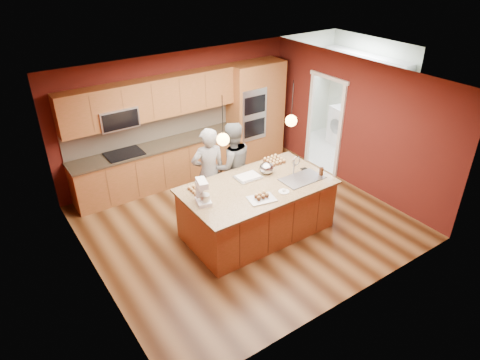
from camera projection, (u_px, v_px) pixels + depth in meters
floor at (244, 222)px, 8.10m from camera, size 5.50×5.50×0.00m
ceiling at (245, 82)px, 6.77m from camera, size 5.50×5.50×0.00m
wall_back at (178, 116)px, 9.23m from camera, size 5.50×0.00×5.50m
wall_front at (353, 228)px, 5.64m from camera, size 5.50×0.00×5.50m
wall_left at (87, 207)px, 6.08m from camera, size 0.00×5.00×5.00m
wall_right at (354, 124)px, 8.79m from camera, size 0.00×5.00×5.00m
cabinet_run at (156, 142)px, 8.89m from camera, size 3.74×0.64×2.30m
oven_column at (255, 111)px, 10.02m from camera, size 1.30×0.62×2.30m
doorway_trim at (324, 126)px, 9.50m from camera, size 0.08×1.11×2.20m
laundry_room at (366, 71)px, 10.15m from camera, size 2.60×2.70×2.70m
pendant_left at (223, 139)px, 6.54m from camera, size 0.20×0.20×0.80m
pendant_right at (291, 121)px, 7.21m from camera, size 0.20×0.20×0.80m
island at (258, 208)px, 7.62m from camera, size 2.62×1.47×1.34m
person_left at (209, 173)px, 7.93m from camera, size 0.72×0.54×1.78m
person_right at (231, 166)px, 8.18m from camera, size 0.96×0.80×1.77m
stand_mixer at (203, 193)px, 6.80m from camera, size 0.28×0.34×0.42m
sheet_cake at (248, 177)px, 7.59m from camera, size 0.46×0.34×0.05m
cooling_rack at (262, 199)px, 6.97m from camera, size 0.49×0.39×0.02m
mixing_bowl at (267, 168)px, 7.71m from camera, size 0.27×0.27×0.23m
plate at (284, 192)px, 7.19m from camera, size 0.18×0.18×0.01m
tumbler at (321, 172)px, 7.66m from camera, size 0.08×0.08×0.15m
phone at (304, 169)px, 7.91m from camera, size 0.13×0.08×0.01m
cupcakes_left at (195, 190)px, 7.17m from camera, size 0.15×0.31×0.07m
cupcakes_rack at (262, 195)px, 6.99m from camera, size 0.25×0.16×0.07m
cupcakes_right at (274, 160)px, 8.14m from camera, size 0.35×0.35×0.08m
washer at (363, 131)px, 10.52m from camera, size 0.69×0.71×1.11m
dryer at (344, 126)px, 10.99m from camera, size 0.69×0.70×0.98m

